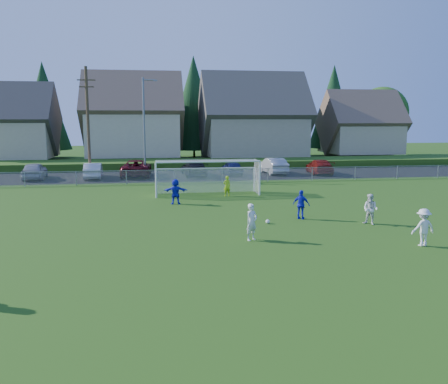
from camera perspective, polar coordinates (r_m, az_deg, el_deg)
The scene contains 23 objects.
ground at distance 18.84m, azimuth 3.76°, elevation -7.96°, with size 160.00×160.00×0.00m, color #193D0C.
asphalt_lot at distance 45.59m, azimuth -3.75°, elevation 2.02°, with size 60.00×60.00×0.00m, color black.
grass_embankment at distance 52.98m, azimuth -4.48°, elevation 3.40°, with size 70.00×6.00×0.80m, color #1E420F.
soccer_ball at distance 24.83m, azimuth 5.28°, elevation -3.57°, with size 0.22×0.22×0.22m, color white.
player_white_a at distance 21.32m, azimuth 3.35°, elevation -3.63°, with size 0.61×0.40×1.67m, color silver.
player_white_b at distance 25.54m, azimuth 17.20°, elevation -2.01°, with size 0.78×0.61×1.60m, color silver.
player_white_c at distance 22.09m, azimuth 22.85°, elevation -3.94°, with size 1.05×0.60×1.63m, color silver.
player_blue_a at distance 26.07m, azimuth 9.28°, elevation -1.51°, with size 0.93×0.39×1.59m, color #141DC4.
player_blue_b at distance 30.39m, azimuth -5.85°, elevation 0.06°, with size 1.50×0.48×1.62m, color #141DC4.
goalkeeper at distance 33.33m, azimuth 0.35°, elevation 0.73°, with size 0.52×0.34×1.43m, color #ADE01A.
car_a at distance 45.75m, azimuth -21.83°, elevation 2.39°, with size 1.82×4.53×1.54m, color #9B9DA3.
car_b at distance 44.73m, azimuth -15.46°, elevation 2.49°, with size 1.50×4.32×1.42m, color silver.
car_c at distance 45.29m, azimuth -10.49°, elevation 2.85°, with size 2.63×5.70×1.58m, color #4E0910.
car_d at distance 44.99m, azimuth -3.62°, elevation 2.85°, with size 2.04×5.01×1.45m, color black.
car_e at distance 45.52m, azimuth 0.96°, elevation 2.89°, with size 1.61×4.01×1.37m, color #141C48.
car_f at distance 47.01m, azimuth 5.96°, elevation 3.16°, with size 1.67×4.78×1.57m, color #AEAEAE.
car_g at distance 47.53m, azimuth 11.43°, elevation 3.00°, with size 1.99×4.90×1.42m, color maroon.
soccer_goal at distance 34.09m, azimuth -2.07°, elevation 2.45°, with size 7.42×1.90×2.50m.
chainlink_fence at distance 40.08m, azimuth -3.06°, elevation 1.97°, with size 52.06×0.06×1.20m.
streetlight at distance 43.59m, azimuth -9.53°, elevation 7.97°, with size 1.38×0.18×9.00m.
utility_pole at distance 44.93m, azimuth -16.05°, elevation 8.17°, with size 1.60×0.26×10.00m.
houses_row at distance 60.37m, azimuth -3.21°, elevation 10.67°, with size 53.90×11.45×13.27m.
tree_row at distance 66.53m, azimuth -4.55°, elevation 10.13°, with size 65.98×12.36×13.80m.
Camera 1 is at (-3.96, -17.59, 5.46)m, focal length 38.00 mm.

